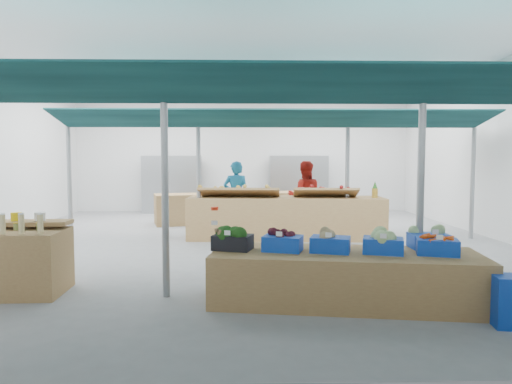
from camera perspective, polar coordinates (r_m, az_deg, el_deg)
floor at (r=10.36m, az=-1.85°, el=-6.40°), size 13.00×13.00×0.00m
hall at (r=11.66m, az=-1.82°, el=7.81°), size 13.00×13.00×13.00m
pole_grid at (r=8.47m, az=3.12°, el=3.60°), size 10.00×4.60×3.00m
awnings at (r=8.52m, az=3.15°, el=10.13°), size 9.50×7.08×0.30m
back_shelving_left at (r=16.42m, az=-10.45°, el=0.90°), size 2.00×0.50×2.00m
back_shelving_right at (r=16.33m, az=5.34°, el=0.93°), size 2.00×0.50×2.00m
veg_counter at (r=6.18m, az=11.04°, el=-10.46°), size 3.58×1.65×0.67m
fruit_counter at (r=10.93m, az=3.71°, el=-3.23°), size 4.66×1.32×0.99m
far_counter at (r=13.83m, az=-2.32°, el=-1.93°), size 4.98×2.24×0.88m
vendor_left at (r=11.94m, az=-2.50°, el=-0.55°), size 0.69×0.47×1.85m
vendor_right at (r=12.04m, az=6.10°, el=-0.53°), size 0.93×0.74×1.85m
crate_broccoli at (r=6.15m, az=-2.93°, el=-5.75°), size 0.58×0.48×0.35m
crate_beets at (r=6.07m, az=3.36°, el=-6.11°), size 0.58×0.48×0.29m
crate_celeriac at (r=6.06m, az=9.28°, el=-6.06°), size 0.58×0.48×0.31m
crate_cabbage at (r=6.12m, az=15.61°, el=-5.92°), size 0.58×0.48×0.35m
crate_carrots at (r=6.27m, az=21.71°, el=-6.27°), size 0.58×0.48×0.29m
sparrow at (r=6.04m, az=-4.56°, el=-5.06°), size 0.12×0.09×0.11m
pole_ribbon at (r=7.28m, az=-5.20°, el=-2.25°), size 0.12×0.12×0.28m
apple_heap_yellow at (r=10.77m, az=-2.10°, el=0.19°), size 1.96×0.88×0.27m
apple_heap_red at (r=10.84m, az=8.69°, el=0.17°), size 1.56×0.84×0.27m
pineapple at (r=11.05m, az=14.64°, el=0.24°), size 0.14×0.14×0.39m
crate_extra at (r=6.67m, az=20.78°, el=-5.32°), size 0.50×0.40×0.32m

